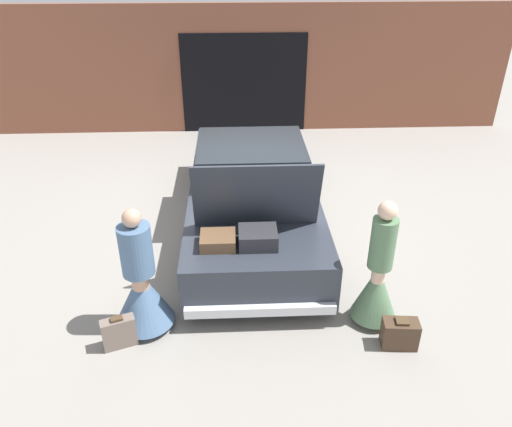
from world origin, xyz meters
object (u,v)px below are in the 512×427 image
Objects in this scene: person_right at (377,281)px; car at (252,193)px; suitcase_beside_right_person at (400,334)px; person_left at (141,288)px; suitcase_beside_left_person at (119,332)px.

car is at bearing 43.71° from person_right.
suitcase_beside_right_person is at bearing -144.01° from person_right.
person_right is (2.72, -0.03, 0.03)m from person_left.
person_right is 3.00m from suitcase_beside_left_person.
car is 2.63m from person_left.
suitcase_beside_left_person is (-1.60, -2.59, -0.39)m from car.
person_right reaches higher than person_left.
suitcase_beside_right_person is (3.15, -0.15, -0.02)m from suitcase_beside_left_person.
person_left is at bearing -121.09° from car.
car reaches higher than person_right.
suitcase_beside_left_person is (-0.24, -0.33, -0.36)m from person_left.
person_left is 2.72m from person_right.
car is 11.46× the size of suitcase_beside_right_person.
car is 3.07m from suitcase_beside_left_person.
person_right is at bearing 5.76° from suitcase_beside_left_person.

